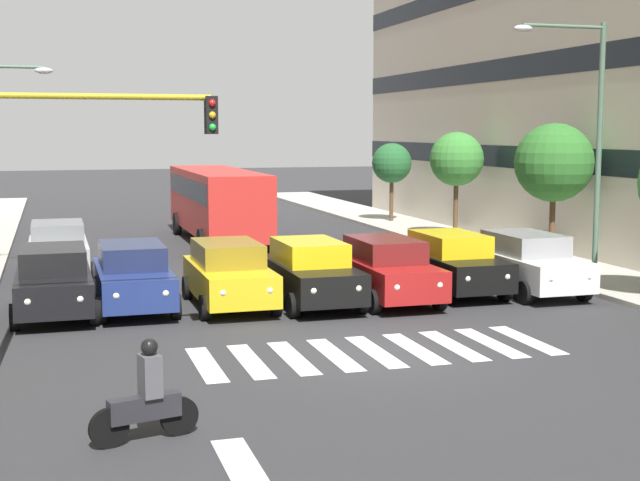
{
  "coord_description": "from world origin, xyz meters",
  "views": [
    {
      "loc": [
        6.42,
        17.24,
        4.66
      ],
      "look_at": [
        0.2,
        -3.39,
        1.97
      ],
      "focal_mm": 49.95,
      "sensor_mm": 36.0,
      "label": 1
    }
  ],
  "objects_px": {
    "traffic_light_gantry": "(57,179)",
    "street_tree_1": "(554,163)",
    "car_3": "(311,272)",
    "bus_behind_traffic": "(217,198)",
    "street_tree_2": "(457,159)",
    "car_0": "(527,263)",
    "motorcycle_with_rider": "(146,399)",
    "street_lamp_left": "(586,128)",
    "street_tree_3": "(392,163)",
    "car_4": "(229,274)",
    "car_row2_0": "(58,249)",
    "car_5": "(133,276)",
    "car_1": "(451,262)",
    "car_6": "(54,281)",
    "car_2": "(386,269)"
  },
  "relations": [
    {
      "from": "traffic_light_gantry",
      "to": "street_tree_1",
      "type": "bearing_deg",
      "value": -151.66
    },
    {
      "from": "car_3",
      "to": "bus_behind_traffic",
      "type": "distance_m",
      "value": 13.95
    },
    {
      "from": "street_tree_2",
      "to": "car_0",
      "type": "bearing_deg",
      "value": 74.07
    },
    {
      "from": "car_3",
      "to": "motorcycle_with_rider",
      "type": "distance_m",
      "value": 10.76
    },
    {
      "from": "street_lamp_left",
      "to": "street_tree_3",
      "type": "height_order",
      "value": "street_lamp_left"
    },
    {
      "from": "car_3",
      "to": "street_tree_1",
      "type": "distance_m",
      "value": 11.06
    },
    {
      "from": "street_lamp_left",
      "to": "street_tree_1",
      "type": "distance_m",
      "value": 4.99
    },
    {
      "from": "car_4",
      "to": "traffic_light_gantry",
      "type": "height_order",
      "value": "traffic_light_gantry"
    },
    {
      "from": "car_0",
      "to": "car_row2_0",
      "type": "bearing_deg",
      "value": -28.54
    },
    {
      "from": "car_5",
      "to": "bus_behind_traffic",
      "type": "xyz_separation_m",
      "value": [
        -4.61,
        -13.21,
        0.97
      ]
    },
    {
      "from": "bus_behind_traffic",
      "to": "street_lamp_left",
      "type": "relative_size",
      "value": 1.4
    },
    {
      "from": "car_1",
      "to": "street_tree_2",
      "type": "relative_size",
      "value": 1.0
    },
    {
      "from": "bus_behind_traffic",
      "to": "traffic_light_gantry",
      "type": "xyz_separation_m",
      "value": [
        6.44,
        18.46,
        1.86
      ]
    },
    {
      "from": "street_lamp_left",
      "to": "street_tree_3",
      "type": "distance_m",
      "value": 19.13
    },
    {
      "from": "car_0",
      "to": "street_tree_3",
      "type": "relative_size",
      "value": 1.15
    },
    {
      "from": "car_3",
      "to": "street_lamp_left",
      "type": "bearing_deg",
      "value": 178.11
    },
    {
      "from": "street_tree_2",
      "to": "street_tree_3",
      "type": "distance_m",
      "value": 7.0
    },
    {
      "from": "car_3",
      "to": "car_1",
      "type": "bearing_deg",
      "value": -173.36
    },
    {
      "from": "bus_behind_traffic",
      "to": "motorcycle_with_rider",
      "type": "xyz_separation_m",
      "value": [
        5.29,
        23.28,
        -1.21
      ]
    },
    {
      "from": "car_3",
      "to": "traffic_light_gantry",
      "type": "distance_m",
      "value": 8.37
    },
    {
      "from": "car_row2_0",
      "to": "traffic_light_gantry",
      "type": "bearing_deg",
      "value": 89.89
    },
    {
      "from": "street_tree_1",
      "to": "traffic_light_gantry",
      "type": "bearing_deg",
      "value": 28.34
    },
    {
      "from": "car_row2_0",
      "to": "motorcycle_with_rider",
      "type": "distance_m",
      "value": 16.26
    },
    {
      "from": "car_6",
      "to": "street_tree_2",
      "type": "relative_size",
      "value": 1.0
    },
    {
      "from": "bus_behind_traffic",
      "to": "street_lamp_left",
      "type": "bearing_deg",
      "value": 119.7
    },
    {
      "from": "car_3",
      "to": "car_4",
      "type": "xyz_separation_m",
      "value": [
        2.15,
        -0.36,
        0.0
      ]
    },
    {
      "from": "motorcycle_with_rider",
      "to": "street_tree_3",
      "type": "bearing_deg",
      "value": -117.95
    },
    {
      "from": "car_6",
      "to": "street_tree_1",
      "type": "distance_m",
      "value": 17.06
    },
    {
      "from": "car_0",
      "to": "street_tree_1",
      "type": "distance_m",
      "value": 6.17
    },
    {
      "from": "car_0",
      "to": "car_2",
      "type": "bearing_deg",
      "value": 0.21
    },
    {
      "from": "car_row2_0",
      "to": "bus_behind_traffic",
      "type": "relative_size",
      "value": 0.42
    },
    {
      "from": "bus_behind_traffic",
      "to": "motorcycle_with_rider",
      "type": "bearing_deg",
      "value": 77.21
    },
    {
      "from": "street_lamp_left",
      "to": "street_tree_2",
      "type": "distance_m",
      "value": 12.19
    },
    {
      "from": "car_4",
      "to": "street_lamp_left",
      "type": "bearing_deg",
      "value": 176.47
    },
    {
      "from": "car_6",
      "to": "street_tree_2",
      "type": "bearing_deg",
      "value": -145.63
    },
    {
      "from": "car_row2_0",
      "to": "street_lamp_left",
      "type": "relative_size",
      "value": 0.59
    },
    {
      "from": "street_tree_2",
      "to": "street_tree_1",
      "type": "bearing_deg",
      "value": 90.51
    },
    {
      "from": "car_1",
      "to": "car_row2_0",
      "type": "distance_m",
      "value": 12.49
    },
    {
      "from": "car_0",
      "to": "street_tree_2",
      "type": "xyz_separation_m",
      "value": [
        -3.39,
        -11.86,
        2.53
      ]
    },
    {
      "from": "car_5",
      "to": "bus_behind_traffic",
      "type": "relative_size",
      "value": 0.42
    },
    {
      "from": "car_2",
      "to": "street_tree_1",
      "type": "distance_m",
      "value": 9.3
    },
    {
      "from": "car_6",
      "to": "street_tree_3",
      "type": "distance_m",
      "value": 24.44
    },
    {
      "from": "car_4",
      "to": "street_tree_3",
      "type": "relative_size",
      "value": 1.15
    },
    {
      "from": "car_3",
      "to": "traffic_light_gantry",
      "type": "relative_size",
      "value": 0.81
    },
    {
      "from": "car_6",
      "to": "traffic_light_gantry",
      "type": "relative_size",
      "value": 0.81
    },
    {
      "from": "car_row2_0",
      "to": "street_tree_2",
      "type": "xyz_separation_m",
      "value": [
        -16.21,
        -4.88,
        2.53
      ]
    },
    {
      "from": "car_6",
      "to": "street_lamp_left",
      "type": "bearing_deg",
      "value": 176.86
    },
    {
      "from": "car_5",
      "to": "street_tree_1",
      "type": "height_order",
      "value": "street_tree_1"
    },
    {
      "from": "motorcycle_with_rider",
      "to": "street_tree_1",
      "type": "relative_size",
      "value": 0.35
    },
    {
      "from": "car_3",
      "to": "car_4",
      "type": "distance_m",
      "value": 2.18
    }
  ]
}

